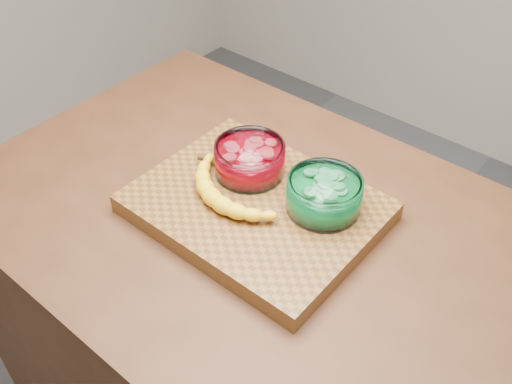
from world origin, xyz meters
The scene contains 5 objects.
counter centered at (0.00, 0.00, 0.45)m, with size 1.20×0.80×0.90m, color #4C2916.
cutting_board centered at (0.00, 0.00, 0.92)m, with size 0.45×0.35×0.04m, color brown.
bowl_red centered at (-0.06, 0.06, 0.97)m, with size 0.14×0.14×0.07m.
bowl_green centered at (0.11, 0.06, 0.97)m, with size 0.14×0.14×0.07m.
banana centered at (-0.04, -0.02, 0.96)m, with size 0.26×0.14×0.04m, color yellow, non-canonical shape.
Camera 1 is at (0.52, -0.62, 1.68)m, focal length 40.00 mm.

